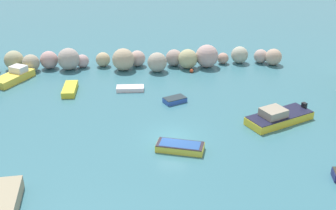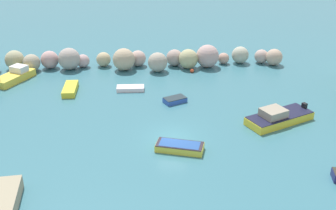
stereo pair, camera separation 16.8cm
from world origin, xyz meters
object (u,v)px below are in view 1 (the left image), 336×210
channel_buoy (192,71)px  moored_boat_6 (130,88)px  moored_boat_1 (70,89)px  moored_boat_7 (180,147)px  moored_boat_4 (278,117)px  moored_boat_0 (175,100)px  moored_boat_3 (14,76)px

channel_buoy → moored_boat_6: (-7.35, -4.86, -0.01)m
moored_boat_1 → moored_boat_7: bearing=39.4°
moored_boat_1 → moored_boat_7: (10.48, -12.88, 0.01)m
channel_buoy → moored_boat_4: 14.79m
moored_boat_6 → moored_boat_7: (4.03, -12.76, 0.10)m
moored_boat_0 → moored_boat_6: size_ratio=0.85×
moored_boat_6 → moored_boat_4: bearing=-30.1°
moored_boat_0 → moored_boat_1: (-10.96, 3.56, 0.05)m
moored_boat_1 → moored_boat_6: moored_boat_1 is taller
moored_boat_1 → moored_boat_7: 16.60m
moored_boat_1 → moored_boat_4: (20.01, -8.69, 0.22)m
moored_boat_1 → moored_boat_4: size_ratio=0.54×
moored_boat_1 → moored_boat_6: 6.44m
moored_boat_0 → moored_boat_4: moored_boat_4 is taller
moored_boat_4 → moored_boat_6: 16.05m
moored_boat_0 → moored_boat_6: bearing=118.0°
moored_boat_3 → moored_boat_4: moored_boat_3 is taller
channel_buoy → moored_boat_7: moored_boat_7 is taller
channel_buoy → moored_boat_7: (-3.32, -17.61, 0.09)m
moored_boat_6 → moored_boat_7: 13.38m
moored_boat_0 → moored_boat_6: (-4.52, 3.43, -0.03)m
moored_boat_6 → moored_boat_1: bearing=-178.9°
moored_boat_6 → channel_buoy: bearing=35.7°
moored_boat_4 → moored_boat_6: bearing=-56.9°
moored_boat_3 → moored_boat_4: size_ratio=0.79×
moored_boat_3 → moored_boat_1: bearing=-89.6°
channel_buoy → moored_boat_4: (6.22, -13.42, 0.30)m
moored_boat_1 → channel_buoy: bearing=109.2°
channel_buoy → moored_boat_3: moored_boat_3 is taller
moored_boat_1 → moored_boat_4: 21.82m
moored_boat_0 → moored_boat_6: 5.68m
channel_buoy → moored_boat_3: 20.55m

